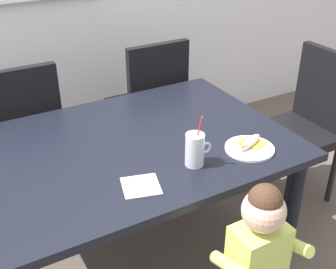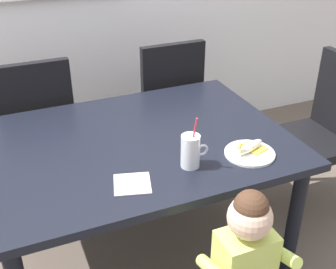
% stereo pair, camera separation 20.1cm
% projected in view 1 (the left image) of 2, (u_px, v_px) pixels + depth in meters
% --- Properties ---
extents(ground_plane, '(24.00, 24.00, 0.00)m').
position_uv_depth(ground_plane, '(141.00, 252.00, 2.42)').
color(ground_plane, brown).
extents(dining_table, '(1.45, 1.06, 0.72)m').
position_uv_depth(dining_table, '(137.00, 156.00, 2.11)').
color(dining_table, black).
rests_on(dining_table, ground).
extents(dining_chair_left, '(0.44, 0.45, 0.96)m').
position_uv_depth(dining_chair_left, '(23.00, 130.00, 2.54)').
color(dining_chair_left, black).
rests_on(dining_chair_left, ground).
extents(dining_chair_right, '(0.44, 0.45, 0.96)m').
position_uv_depth(dining_chair_right, '(151.00, 100.00, 2.91)').
color(dining_chair_right, black).
rests_on(dining_chair_right, ground).
extents(dining_chair_far, '(0.44, 0.44, 0.96)m').
position_uv_depth(dining_chair_far, '(307.00, 119.00, 2.66)').
color(dining_chair_far, black).
rests_on(dining_chair_far, ground).
extents(toddler_standing, '(0.33, 0.24, 0.84)m').
position_uv_depth(toddler_standing, '(258.00, 250.00, 1.70)').
color(toddler_standing, '#3F4760').
rests_on(toddler_standing, ground).
extents(milk_cup, '(0.13, 0.08, 0.25)m').
position_uv_depth(milk_cup, '(195.00, 151.00, 1.87)').
color(milk_cup, silver).
rests_on(milk_cup, dining_table).
extents(snack_plate, '(0.23, 0.23, 0.01)m').
position_uv_depth(snack_plate, '(249.00, 148.00, 2.00)').
color(snack_plate, white).
rests_on(snack_plate, dining_table).
extents(peeled_banana, '(0.18, 0.13, 0.07)m').
position_uv_depth(peeled_banana, '(250.00, 142.00, 2.00)').
color(peeled_banana, '#F4EAC6').
rests_on(peeled_banana, snack_plate).
extents(paper_napkin, '(0.18, 0.18, 0.00)m').
position_uv_depth(paper_napkin, '(141.00, 186.00, 1.75)').
color(paper_napkin, silver).
rests_on(paper_napkin, dining_table).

